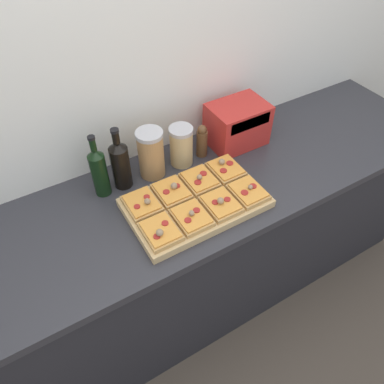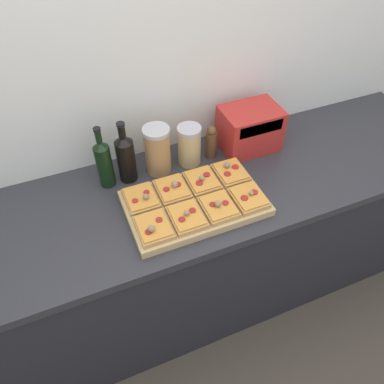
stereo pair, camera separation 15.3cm
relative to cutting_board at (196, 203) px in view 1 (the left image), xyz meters
name	(u,v)px [view 1 (the left image)]	position (x,y,z in m)	size (l,w,h in m)	color
ground_plane	(222,337)	(0.04, -0.22, -0.90)	(12.00, 12.00, 0.00)	#4C4238
wall_back	(150,76)	(0.04, 0.45, 0.35)	(6.00, 0.06, 2.50)	silver
kitchen_counter	(193,248)	(0.04, 0.10, -0.46)	(2.63, 0.67, 0.88)	#232328
cutting_board	(196,203)	(0.00, 0.00, 0.00)	(0.56, 0.34, 0.04)	tan
pizza_slice_back_left	(142,204)	(-0.20, 0.08, 0.03)	(0.13, 0.15, 0.05)	tan
pizza_slice_back_midleft	(172,191)	(-0.07, 0.08, 0.03)	(0.13, 0.15, 0.06)	tan
pizza_slice_back_midright	(200,180)	(0.07, 0.08, 0.03)	(0.13, 0.15, 0.05)	tan
pizza_slice_back_right	(226,169)	(0.20, 0.08, 0.03)	(0.13, 0.15, 0.06)	tan
pizza_slice_front_left	(160,231)	(-0.20, -0.08, 0.03)	(0.13, 0.15, 0.06)	tan
pizza_slice_front_midleft	(192,217)	(-0.07, -0.08, 0.03)	(0.13, 0.15, 0.05)	tan
pizza_slice_front_midright	(221,204)	(0.07, -0.08, 0.03)	(0.13, 0.15, 0.06)	tan
pizza_slice_front_right	(248,192)	(0.20, -0.08, 0.03)	(0.13, 0.15, 0.05)	tan
olive_oil_bottle	(99,171)	(-0.30, 0.27, 0.10)	(0.07, 0.07, 0.29)	black
wine_bottle	(120,163)	(-0.20, 0.27, 0.10)	(0.08, 0.08, 0.29)	black
grain_jar_tall	(151,154)	(-0.06, 0.27, 0.10)	(0.12, 0.12, 0.23)	#AD7F4C
grain_jar_short	(181,146)	(0.09, 0.27, 0.08)	(0.11, 0.11, 0.19)	tan
pepper_mill	(202,141)	(0.20, 0.27, 0.06)	(0.05, 0.05, 0.17)	brown
toaster_oven	(237,124)	(0.39, 0.27, 0.09)	(0.29, 0.20, 0.21)	red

